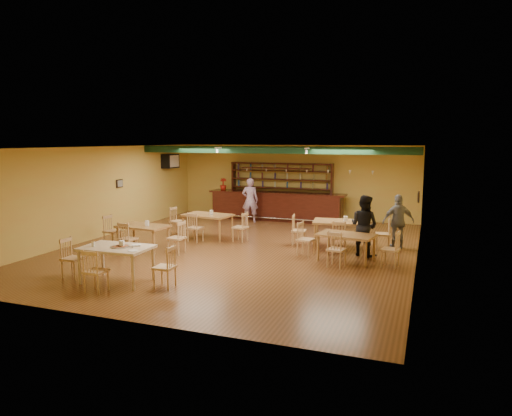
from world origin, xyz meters
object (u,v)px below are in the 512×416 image
at_px(dining_table_a, 208,226).
at_px(dining_table_b, 340,234).
at_px(near_table, 117,264).
at_px(patron_right_a, 364,225).
at_px(dining_table_c, 143,237).
at_px(dining_table_d, 346,247).
at_px(patron_bar, 250,200).
at_px(bar_counter, 276,206).

height_order(dining_table_a, dining_table_b, dining_table_b).
xyz_separation_m(dining_table_b, near_table, (-4.13, -5.29, 0.01)).
bearing_deg(dining_table_b, patron_right_a, -52.87).
distance_m(dining_table_a, dining_table_b, 4.36).
distance_m(near_table, patron_right_a, 6.68).
distance_m(dining_table_b, patron_right_a, 1.22).
bearing_deg(patron_right_a, dining_table_c, 38.53).
relative_size(dining_table_d, patron_bar, 0.84).
bearing_deg(dining_table_c, near_table, -62.14).
distance_m(dining_table_c, patron_bar, 5.64).
distance_m(dining_table_b, dining_table_d, 1.64).
relative_size(dining_table_b, near_table, 1.04).
bearing_deg(patron_right_a, dining_table_a, 17.24).
height_order(dining_table_a, near_table, near_table).
bearing_deg(near_table, patron_right_a, 40.60).
height_order(bar_counter, dining_table_c, bar_counter).
bearing_deg(near_table, dining_table_a, 90.88).
relative_size(near_table, patron_bar, 0.89).
relative_size(dining_table_a, dining_table_d, 1.07).
bearing_deg(patron_bar, near_table, 74.05).
relative_size(bar_counter, dining_table_c, 3.82).
bearing_deg(bar_counter, patron_bar, -134.57).
bearing_deg(dining_table_d, bar_counter, 134.60).
bearing_deg(patron_bar, bar_counter, -150.42).
bearing_deg(dining_table_a, dining_table_b, 8.74).
xyz_separation_m(bar_counter, dining_table_a, (-1.06, -4.09, -0.17)).
xyz_separation_m(patron_bar, patron_right_a, (4.91, -3.94, -0.02)).
xyz_separation_m(dining_table_b, patron_right_a, (0.80, -0.80, 0.45)).
bearing_deg(dining_table_b, dining_table_a, 173.86).
distance_m(dining_table_a, near_table, 5.16).
height_order(dining_table_b, dining_table_c, dining_table_b).
xyz_separation_m(bar_counter, dining_table_d, (3.74, -5.54, -0.20)).
distance_m(dining_table_a, dining_table_d, 5.02).
bearing_deg(dining_table_b, bar_counter, 121.91).
bearing_deg(dining_table_d, patron_bar, 144.57).
relative_size(dining_table_b, dining_table_d, 1.09).
relative_size(dining_table_a, near_table, 1.01).
distance_m(bar_counter, dining_table_d, 6.68).
relative_size(dining_table_b, dining_table_c, 1.10).
height_order(dining_table_b, dining_table_d, dining_table_b).
bearing_deg(dining_table_b, dining_table_c, -164.46).
xyz_separation_m(dining_table_c, patron_right_a, (6.19, 1.53, 0.49)).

